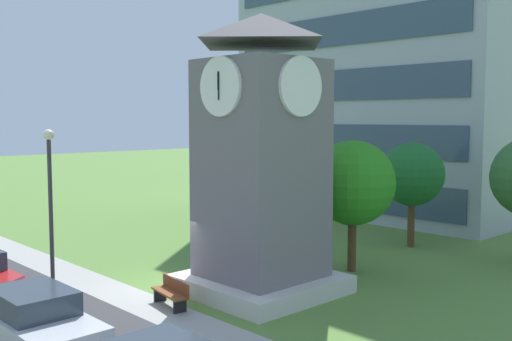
# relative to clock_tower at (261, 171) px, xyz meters

# --- Properties ---
(ground_plane) EXTENTS (160.00, 160.00, 0.00)m
(ground_plane) POSITION_rel_clock_tower_xyz_m (-2.62, -2.06, -4.25)
(ground_plane) COLOR #567F38
(kerb_strip) EXTENTS (120.00, 1.60, 0.01)m
(kerb_strip) POSITION_rel_clock_tower_xyz_m (-2.62, -3.73, -4.25)
(kerb_strip) COLOR #9E9E99
(kerb_strip) RESTS_ON ground
(office_building) EXTENTS (17.83, 10.62, 25.60)m
(office_building) POSITION_rel_clock_tower_xyz_m (-7.63, 19.03, 8.55)
(office_building) COLOR #9EA8B2
(office_building) RESTS_ON ground
(clock_tower) EXTENTS (4.73, 4.73, 9.57)m
(clock_tower) POSITION_rel_clock_tower_xyz_m (0.00, 0.00, 0.00)
(clock_tower) COLOR slate
(clock_tower) RESTS_ON ground
(park_bench) EXTENTS (1.85, 0.77, 0.88)m
(park_bench) POSITION_rel_clock_tower_xyz_m (-0.82, -3.22, -3.79)
(park_bench) COLOR brown
(park_bench) RESTS_ON ground
(street_lamp) EXTENTS (0.36, 0.36, 5.68)m
(street_lamp) POSITION_rel_clock_tower_xyz_m (-4.77, -5.38, -0.71)
(street_lamp) COLOR #333338
(street_lamp) RESTS_ON ground
(tree_by_building) EXTENTS (2.98, 2.98, 4.94)m
(tree_by_building) POSITION_rel_clock_tower_xyz_m (-0.39, 10.21, -0.82)
(tree_by_building) COLOR #513823
(tree_by_building) RESTS_ON ground
(tree_streetside) EXTENTS (3.35, 3.35, 5.20)m
(tree_streetside) POSITION_rel_clock_tower_xyz_m (0.43, 4.59, -0.74)
(tree_streetside) COLOR #513823
(tree_streetside) RESTS_ON ground
(parked_car_silver) EXTENTS (4.48, 2.07, 1.69)m
(parked_car_silver) POSITION_rel_clock_tower_xyz_m (0.04, -8.02, -3.39)
(parked_car_silver) COLOR silver
(parked_car_silver) RESTS_ON ground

